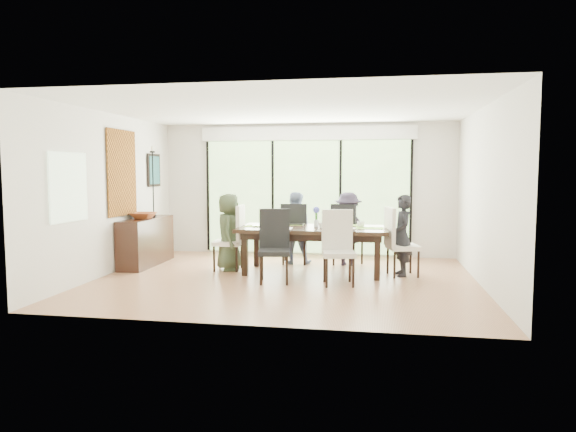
% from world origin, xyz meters
% --- Properties ---
extents(floor, '(6.00, 5.00, 0.01)m').
position_xyz_m(floor, '(0.00, 0.00, -0.01)').
color(floor, brown).
rests_on(floor, ground).
extents(ceiling, '(6.00, 5.00, 0.01)m').
position_xyz_m(ceiling, '(0.00, 0.00, 2.71)').
color(ceiling, white).
rests_on(ceiling, wall_back).
extents(wall_back, '(6.00, 0.02, 2.70)m').
position_xyz_m(wall_back, '(0.00, 2.51, 1.35)').
color(wall_back, beige).
rests_on(wall_back, floor).
extents(wall_front, '(6.00, 0.02, 2.70)m').
position_xyz_m(wall_front, '(0.00, -2.51, 1.35)').
color(wall_front, beige).
rests_on(wall_front, floor).
extents(wall_left, '(0.02, 5.00, 2.70)m').
position_xyz_m(wall_left, '(-3.01, 0.00, 1.35)').
color(wall_left, silver).
rests_on(wall_left, floor).
extents(wall_right, '(0.02, 5.00, 2.70)m').
position_xyz_m(wall_right, '(3.01, 0.00, 1.35)').
color(wall_right, beige).
rests_on(wall_right, floor).
extents(glass_doors, '(4.20, 0.02, 2.30)m').
position_xyz_m(glass_doors, '(0.00, 2.47, 1.20)').
color(glass_doors, '#598C3F').
rests_on(glass_doors, wall_back).
extents(blinds_header, '(4.40, 0.06, 0.28)m').
position_xyz_m(blinds_header, '(0.00, 2.46, 2.50)').
color(blinds_header, white).
rests_on(blinds_header, wall_back).
extents(mullion_a, '(0.05, 0.04, 2.30)m').
position_xyz_m(mullion_a, '(-2.10, 2.46, 1.20)').
color(mullion_a, black).
rests_on(mullion_a, wall_back).
extents(mullion_b, '(0.05, 0.04, 2.30)m').
position_xyz_m(mullion_b, '(-0.70, 2.46, 1.20)').
color(mullion_b, black).
rests_on(mullion_b, wall_back).
extents(mullion_c, '(0.05, 0.04, 2.30)m').
position_xyz_m(mullion_c, '(0.70, 2.46, 1.20)').
color(mullion_c, black).
rests_on(mullion_c, wall_back).
extents(mullion_d, '(0.05, 0.04, 2.30)m').
position_xyz_m(mullion_d, '(2.10, 2.46, 1.20)').
color(mullion_d, black).
rests_on(mullion_d, wall_back).
extents(side_window, '(0.02, 0.90, 1.00)m').
position_xyz_m(side_window, '(-2.97, -1.20, 1.50)').
color(side_window, '#8CAD7F').
rests_on(side_window, wall_left).
extents(deck, '(6.00, 1.80, 0.10)m').
position_xyz_m(deck, '(0.00, 3.40, -0.05)').
color(deck, brown).
rests_on(deck, ground).
extents(rail_top, '(6.00, 0.08, 0.06)m').
position_xyz_m(rail_top, '(0.00, 4.20, 0.55)').
color(rail_top, brown).
rests_on(rail_top, deck).
extents(foliage_left, '(3.20, 3.20, 3.20)m').
position_xyz_m(foliage_left, '(-1.80, 5.20, 1.44)').
color(foliage_left, '#14380F').
rests_on(foliage_left, ground).
extents(foliage_mid, '(4.00, 4.00, 4.00)m').
position_xyz_m(foliage_mid, '(0.40, 5.80, 1.80)').
color(foliage_mid, '#14380F').
rests_on(foliage_mid, ground).
extents(foliage_right, '(2.80, 2.80, 2.80)m').
position_xyz_m(foliage_right, '(2.20, 5.00, 1.26)').
color(foliage_right, '#14380F').
rests_on(foliage_right, ground).
extents(foliage_far, '(3.60, 3.60, 3.60)m').
position_xyz_m(foliage_far, '(-0.60, 6.50, 1.62)').
color(foliage_far, '#14380F').
rests_on(foliage_far, ground).
extents(table_top, '(2.50, 1.15, 0.06)m').
position_xyz_m(table_top, '(0.37, 0.62, 0.75)').
color(table_top, black).
rests_on(table_top, floor).
extents(table_apron, '(2.29, 0.94, 0.10)m').
position_xyz_m(table_apron, '(0.37, 0.62, 0.66)').
color(table_apron, black).
rests_on(table_apron, floor).
extents(table_leg_fl, '(0.09, 0.09, 0.72)m').
position_xyz_m(table_leg_fl, '(-0.71, 0.19, 0.36)').
color(table_leg_fl, black).
rests_on(table_leg_fl, floor).
extents(table_leg_fr, '(0.09, 0.09, 0.72)m').
position_xyz_m(table_leg_fr, '(1.45, 0.19, 0.36)').
color(table_leg_fr, black).
rests_on(table_leg_fr, floor).
extents(table_leg_bl, '(0.09, 0.09, 0.72)m').
position_xyz_m(table_leg_bl, '(-0.71, 1.05, 0.36)').
color(table_leg_bl, black).
rests_on(table_leg_bl, floor).
extents(table_leg_br, '(0.09, 0.09, 0.72)m').
position_xyz_m(table_leg_br, '(1.45, 1.05, 0.36)').
color(table_leg_br, black).
rests_on(table_leg_br, floor).
extents(chair_left_end, '(0.50, 0.50, 1.15)m').
position_xyz_m(chair_left_end, '(-1.13, 0.62, 0.57)').
color(chair_left_end, white).
rests_on(chair_left_end, floor).
extents(chair_right_end, '(0.58, 0.58, 1.15)m').
position_xyz_m(chair_right_end, '(1.87, 0.62, 0.57)').
color(chair_right_end, silver).
rests_on(chair_right_end, floor).
extents(chair_far_left, '(0.52, 0.52, 1.15)m').
position_xyz_m(chair_far_left, '(-0.08, 1.47, 0.57)').
color(chair_far_left, black).
rests_on(chair_far_left, floor).
extents(chair_far_right, '(0.62, 0.62, 1.15)m').
position_xyz_m(chair_far_right, '(0.92, 1.47, 0.57)').
color(chair_far_right, black).
rests_on(chair_far_right, floor).
extents(chair_near_left, '(0.55, 0.55, 1.15)m').
position_xyz_m(chair_near_left, '(-0.13, -0.25, 0.57)').
color(chair_near_left, black).
rests_on(chair_near_left, floor).
extents(chair_near_right, '(0.56, 0.56, 1.15)m').
position_xyz_m(chair_near_right, '(0.87, -0.25, 0.57)').
color(chair_near_right, beige).
rests_on(chair_near_right, floor).
extents(person_left_end, '(0.51, 0.69, 1.35)m').
position_xyz_m(person_left_end, '(-1.11, 0.62, 0.67)').
color(person_left_end, '#38452E').
rests_on(person_left_end, floor).
extents(person_right_end, '(0.52, 0.70, 1.35)m').
position_xyz_m(person_right_end, '(1.85, 0.62, 0.67)').
color(person_right_end, black).
rests_on(person_right_end, floor).
extents(person_far_left, '(0.67, 0.46, 1.35)m').
position_xyz_m(person_far_left, '(-0.08, 1.45, 0.67)').
color(person_far_left, '#7688AA').
rests_on(person_far_left, floor).
extents(person_far_right, '(0.67, 0.46, 1.35)m').
position_xyz_m(person_far_right, '(0.92, 1.45, 0.67)').
color(person_far_right, '#282233').
rests_on(person_far_right, floor).
extents(placemat_left, '(0.46, 0.33, 0.01)m').
position_xyz_m(placemat_left, '(-0.58, 0.62, 0.79)').
color(placemat_left, '#87B340').
rests_on(placemat_left, table_top).
extents(placemat_right, '(0.46, 0.33, 0.01)m').
position_xyz_m(placemat_right, '(1.32, 0.62, 0.79)').
color(placemat_right, '#85BE43').
rests_on(placemat_right, table_top).
extents(placemat_far_l, '(0.46, 0.33, 0.01)m').
position_xyz_m(placemat_far_l, '(-0.08, 1.02, 0.79)').
color(placemat_far_l, '#78AE3E').
rests_on(placemat_far_l, table_top).
extents(placemat_far_r, '(0.46, 0.33, 0.01)m').
position_xyz_m(placemat_far_r, '(0.92, 1.02, 0.79)').
color(placemat_far_r, '#7FB03E').
rests_on(placemat_far_r, table_top).
extents(placemat_paper, '(0.46, 0.33, 0.01)m').
position_xyz_m(placemat_paper, '(-0.18, 0.32, 0.79)').
color(placemat_paper, white).
rests_on(placemat_paper, table_top).
extents(tablet_far_l, '(0.27, 0.19, 0.01)m').
position_xyz_m(tablet_far_l, '(0.02, 0.97, 0.79)').
color(tablet_far_l, black).
rests_on(tablet_far_l, table_top).
extents(tablet_far_r, '(0.25, 0.18, 0.01)m').
position_xyz_m(tablet_far_r, '(0.87, 0.97, 0.79)').
color(tablet_far_r, black).
rests_on(tablet_far_r, table_top).
extents(papers, '(0.31, 0.23, 0.00)m').
position_xyz_m(papers, '(1.07, 0.57, 0.78)').
color(papers, white).
rests_on(papers, table_top).
extents(platter_base, '(0.27, 0.27, 0.03)m').
position_xyz_m(platter_base, '(-0.18, 0.32, 0.80)').
color(platter_base, white).
rests_on(platter_base, table_top).
extents(platter_snacks, '(0.21, 0.21, 0.01)m').
position_xyz_m(platter_snacks, '(-0.18, 0.32, 0.82)').
color(platter_snacks, '#C27916').
rests_on(platter_snacks, table_top).
extents(vase, '(0.08, 0.08, 0.13)m').
position_xyz_m(vase, '(0.42, 0.67, 0.84)').
color(vase, silver).
rests_on(vase, table_top).
extents(hyacinth_stems, '(0.04, 0.04, 0.17)m').
position_xyz_m(hyacinth_stems, '(0.42, 0.67, 0.97)').
color(hyacinth_stems, '#337226').
rests_on(hyacinth_stems, table_top).
extents(hyacinth_blooms, '(0.11, 0.11, 0.11)m').
position_xyz_m(hyacinth_blooms, '(0.42, 0.67, 1.07)').
color(hyacinth_blooms, '#5357D0').
rests_on(hyacinth_blooms, table_top).
extents(laptop, '(0.40, 0.32, 0.03)m').
position_xyz_m(laptop, '(-0.48, 0.52, 0.80)').
color(laptop, silver).
rests_on(laptop, table_top).
extents(cup_a, '(0.18, 0.18, 0.10)m').
position_xyz_m(cup_a, '(-0.33, 0.77, 0.83)').
color(cup_a, white).
rests_on(cup_a, table_top).
extents(cup_b, '(0.14, 0.14, 0.10)m').
position_xyz_m(cup_b, '(0.52, 0.52, 0.83)').
color(cup_b, white).
rests_on(cup_b, table_top).
extents(cup_c, '(0.17, 0.17, 0.10)m').
position_xyz_m(cup_c, '(1.17, 0.72, 0.83)').
color(cup_c, white).
rests_on(cup_c, table_top).
extents(book, '(0.23, 0.27, 0.02)m').
position_xyz_m(book, '(0.62, 0.67, 0.79)').
color(book, white).
rests_on(book, table_top).
extents(sideboard, '(0.43, 1.54, 0.87)m').
position_xyz_m(sideboard, '(-2.76, 0.84, 0.43)').
color(sideboard, black).
rests_on(sideboard, floor).
extents(bowl, '(0.46, 0.46, 0.11)m').
position_xyz_m(bowl, '(-2.76, 0.74, 0.92)').
color(bowl, brown).
rests_on(bowl, sideboard).
extents(candlestick_base, '(0.10, 0.10, 0.04)m').
position_xyz_m(candlestick_base, '(-2.76, 1.19, 0.89)').
color(candlestick_base, black).
rests_on(candlestick_base, sideboard).
extents(candlestick_shaft, '(0.02, 0.02, 1.21)m').
position_xyz_m(candlestick_shaft, '(-2.76, 1.19, 1.50)').
color(candlestick_shaft, black).
rests_on(candlestick_shaft, sideboard).
extents(candlestick_pan, '(0.10, 0.10, 0.03)m').
position_xyz_m(candlestick_pan, '(-2.76, 1.19, 2.09)').
color(candlestick_pan, black).
rests_on(candlestick_pan, sideboard).
extents(candle, '(0.03, 0.03, 0.10)m').
position_xyz_m(candle, '(-2.76, 1.19, 2.15)').
color(candle, silver).
rests_on(candle, sideboard).
extents(tapestry, '(0.02, 1.00, 1.50)m').
position_xyz_m(tapestry, '(-2.97, 0.40, 1.70)').
color(tapestry, '#9B5316').
rests_on(tapestry, wall_left).
extents(art_frame, '(0.03, 0.55, 0.65)m').
position_xyz_m(art_frame, '(-2.97, 1.70, 1.75)').
color(art_frame, black).
rests_on(art_frame, wall_left).
extents(art_canvas, '(0.01, 0.45, 0.55)m').
position_xyz_m(art_canvas, '(-2.95, 1.70, 1.75)').
color(art_canvas, '#164449').
rests_on(art_canvas, wall_left).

